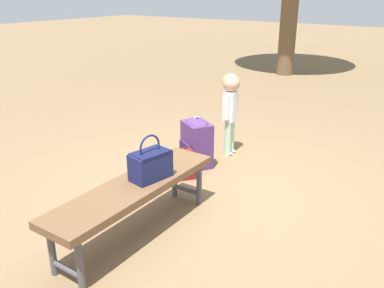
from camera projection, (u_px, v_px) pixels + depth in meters
ground_plane at (196, 195)px, 3.95m from camera, size 40.00×40.00×0.00m
park_bench at (135, 190)px, 3.18m from camera, size 1.61×0.42×0.45m
handbag at (150, 164)px, 3.21m from camera, size 0.35×0.23×0.37m
child_standing at (231, 101)px, 4.71m from camera, size 0.26×0.20×0.97m
backpack_large at (197, 141)px, 4.51m from camera, size 0.39×0.42×0.57m
backpack_small at (186, 162)px, 4.27m from camera, size 0.24×0.24×0.33m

